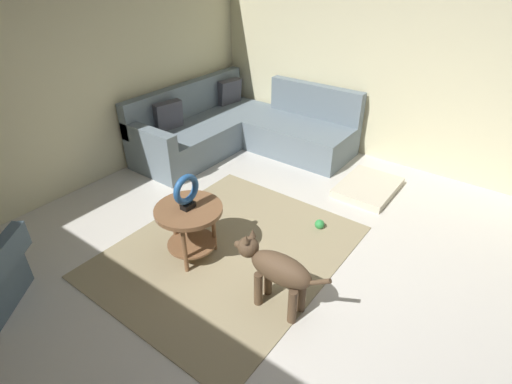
% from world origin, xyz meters
% --- Properties ---
extents(ground_plane, '(6.00, 6.00, 0.10)m').
position_xyz_m(ground_plane, '(0.00, 0.00, -0.05)').
color(ground_plane, silver).
extents(wall_back, '(6.00, 0.12, 2.70)m').
position_xyz_m(wall_back, '(0.00, 2.94, 1.35)').
color(wall_back, beige).
rests_on(wall_back, ground_plane).
extents(wall_right, '(0.12, 6.00, 2.70)m').
position_xyz_m(wall_right, '(2.94, 0.00, 1.35)').
color(wall_right, beige).
rests_on(wall_right, ground_plane).
extents(area_rug, '(2.30, 1.90, 0.01)m').
position_xyz_m(area_rug, '(0.15, 0.70, 0.01)').
color(area_rug, tan).
rests_on(area_rug, ground_plane).
extents(sectional_couch, '(2.20, 2.25, 0.88)m').
position_xyz_m(sectional_couch, '(1.99, 2.02, 0.29)').
color(sectional_couch, slate).
rests_on(sectional_couch, ground_plane).
extents(side_table, '(0.60, 0.60, 0.54)m').
position_xyz_m(side_table, '(-0.10, 0.93, 0.42)').
color(side_table, brown).
rests_on(side_table, ground_plane).
extents(torus_sculpture, '(0.28, 0.08, 0.33)m').
position_xyz_m(torus_sculpture, '(-0.10, 0.93, 0.71)').
color(torus_sculpture, black).
rests_on(torus_sculpture, side_table).
extents(dog_bed_mat, '(0.80, 0.60, 0.09)m').
position_xyz_m(dog_bed_mat, '(1.98, 0.08, 0.04)').
color(dog_bed_mat, beige).
rests_on(dog_bed_mat, ground_plane).
extents(dog, '(0.23, 0.85, 0.63)m').
position_xyz_m(dog, '(-0.14, -0.02, 0.38)').
color(dog, brown).
rests_on(dog, ground_plane).
extents(dog_toy_ball, '(0.10, 0.10, 0.10)m').
position_xyz_m(dog_toy_ball, '(0.98, 0.18, 0.05)').
color(dog_toy_ball, green).
rests_on(dog_toy_ball, ground_plane).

